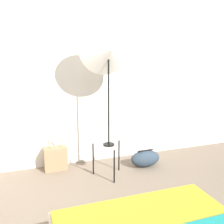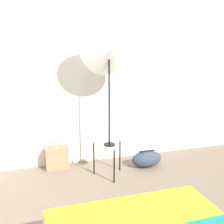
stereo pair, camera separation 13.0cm
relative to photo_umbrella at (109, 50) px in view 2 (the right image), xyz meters
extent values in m
cube|color=silver|center=(-0.15, 0.62, -0.43)|extent=(8.00, 0.05, 2.60)
cube|color=gold|center=(-0.27, -1.58, -1.28)|extent=(1.35, 0.47, 0.04)
cylinder|color=black|center=(0.00, -0.22, -1.50)|extent=(0.02, 0.02, 0.46)
cylinder|color=black|center=(-0.19, 0.11, -1.50)|extent=(0.02, 0.02, 0.46)
cylinder|color=black|center=(0.19, 0.11, -1.50)|extent=(0.02, 0.02, 0.46)
cylinder|color=black|center=(0.00, 0.00, -1.27)|extent=(0.16, 0.16, 0.02)
cylinder|color=black|center=(0.00, 0.00, -0.63)|extent=(0.02, 0.02, 1.29)
cone|color=white|center=(0.00, 0.00, 0.02)|extent=(0.74, 0.33, 0.76)
cube|color=#9E7A56|center=(-0.68, 0.44, -1.56)|extent=(0.33, 0.18, 0.34)
torus|color=#9E7A56|center=(-0.68, 0.44, -1.32)|extent=(0.19, 0.01, 0.19)
ellipsoid|color=#2D3D4C|center=(0.62, 0.11, -1.61)|extent=(0.46, 0.25, 0.25)
cube|color=black|center=(0.62, 0.11, -1.48)|extent=(0.26, 0.04, 0.01)
camera|label=1|loc=(-1.09, -3.25, -0.05)|focal=42.00mm
camera|label=2|loc=(-0.97, -3.29, -0.05)|focal=42.00mm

